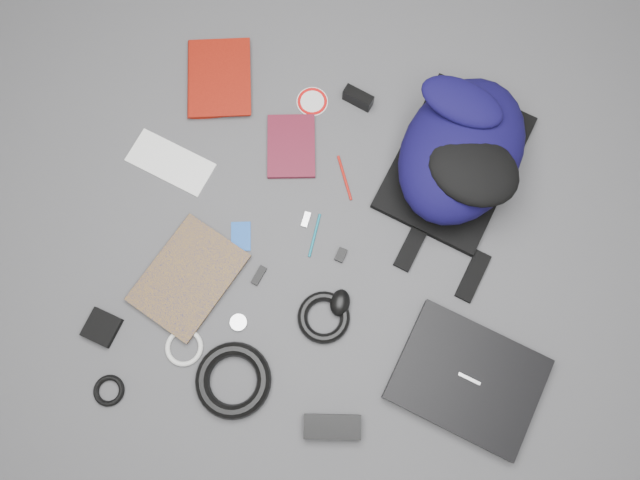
% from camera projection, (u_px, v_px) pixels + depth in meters
% --- Properties ---
extents(ground, '(4.00, 4.00, 0.00)m').
position_uv_depth(ground, '(320.00, 242.00, 1.69)').
color(ground, '#4F4F51').
rests_on(ground, ground).
extents(backpack, '(0.46, 0.56, 0.20)m').
position_uv_depth(backpack, '(462.00, 150.00, 1.65)').
color(backpack, black).
rests_on(backpack, ground).
extents(laptop, '(0.42, 0.37, 0.04)m').
position_uv_depth(laptop, '(468.00, 379.00, 1.59)').
color(laptop, black).
rests_on(laptop, ground).
extents(textbook_red, '(0.23, 0.28, 0.03)m').
position_uv_depth(textbook_red, '(188.00, 80.00, 1.79)').
color(textbook_red, maroon).
rests_on(textbook_red, ground).
extents(comic_book, '(0.31, 0.35, 0.02)m').
position_uv_depth(comic_book, '(158.00, 256.00, 1.67)').
color(comic_book, '#B47F0C').
rests_on(comic_book, ground).
extents(envelope, '(0.26, 0.17, 0.00)m').
position_uv_depth(envelope, '(171.00, 162.00, 1.75)').
color(envelope, white).
rests_on(envelope, ground).
extents(dvd_case, '(0.16, 0.21, 0.01)m').
position_uv_depth(dvd_case, '(291.00, 146.00, 1.75)').
color(dvd_case, '#470D1A').
rests_on(dvd_case, ground).
extents(compact_camera, '(0.09, 0.06, 0.05)m').
position_uv_depth(compact_camera, '(358.00, 98.00, 1.77)').
color(compact_camera, black).
rests_on(compact_camera, ground).
extents(sticker_disc, '(0.12, 0.12, 0.00)m').
position_uv_depth(sticker_disc, '(312.00, 102.00, 1.79)').
color(sticker_disc, silver).
rests_on(sticker_disc, ground).
extents(pen_teal, '(0.02, 0.12, 0.01)m').
position_uv_depth(pen_teal, '(315.00, 235.00, 1.69)').
color(pen_teal, '#0D677D').
rests_on(pen_teal, ground).
extents(pen_red, '(0.06, 0.12, 0.01)m').
position_uv_depth(pen_red, '(345.00, 178.00, 1.73)').
color(pen_red, '#AF140D').
rests_on(pen_red, ground).
extents(id_badge, '(0.07, 0.09, 0.00)m').
position_uv_depth(id_badge, '(241.00, 236.00, 1.69)').
color(id_badge, '#164CA9').
rests_on(id_badge, ground).
extents(usb_black, '(0.04, 0.06, 0.01)m').
position_uv_depth(usb_black, '(259.00, 275.00, 1.67)').
color(usb_black, black).
rests_on(usb_black, ground).
extents(usb_silver, '(0.02, 0.04, 0.01)m').
position_uv_depth(usb_silver, '(306.00, 220.00, 1.70)').
color(usb_silver, silver).
rests_on(usb_silver, ground).
extents(key_fob, '(0.03, 0.04, 0.01)m').
position_uv_depth(key_fob, '(341.00, 255.00, 1.68)').
color(key_fob, black).
rests_on(key_fob, ground).
extents(mouse, '(0.06, 0.08, 0.04)m').
position_uv_depth(mouse, '(340.00, 303.00, 1.63)').
color(mouse, black).
rests_on(mouse, ground).
extents(headphone_left, '(0.06, 0.06, 0.01)m').
position_uv_depth(headphone_left, '(239.00, 322.00, 1.64)').
color(headphone_left, silver).
rests_on(headphone_left, ground).
extents(headphone_right, '(0.07, 0.07, 0.01)m').
position_uv_depth(headphone_right, '(217.00, 277.00, 1.66)').
color(headphone_right, '#ADADAF').
rests_on(headphone_right, ground).
extents(cable_coil, '(0.18, 0.18, 0.03)m').
position_uv_depth(cable_coil, '(324.00, 317.00, 1.63)').
color(cable_coil, black).
rests_on(cable_coil, ground).
extents(power_brick, '(0.15, 0.08, 0.04)m').
position_uv_depth(power_brick, '(332.00, 427.00, 1.56)').
color(power_brick, black).
rests_on(power_brick, ground).
extents(power_cord_coil, '(0.23, 0.23, 0.04)m').
position_uv_depth(power_cord_coil, '(233.00, 380.00, 1.59)').
color(power_cord_coil, black).
rests_on(power_cord_coil, ground).
extents(pouch, '(0.10, 0.10, 0.02)m').
position_uv_depth(pouch, '(102.00, 327.00, 1.63)').
color(pouch, black).
rests_on(pouch, ground).
extents(earbud_coil, '(0.09, 0.09, 0.01)m').
position_uv_depth(earbud_coil, '(109.00, 391.00, 1.59)').
color(earbud_coil, black).
rests_on(earbud_coil, ground).
extents(white_cable_coil, '(0.12, 0.12, 0.01)m').
position_uv_depth(white_cable_coil, '(184.00, 347.00, 1.62)').
color(white_cable_coil, silver).
rests_on(white_cable_coil, ground).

